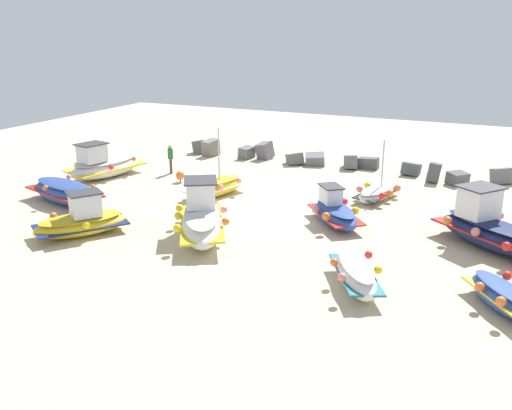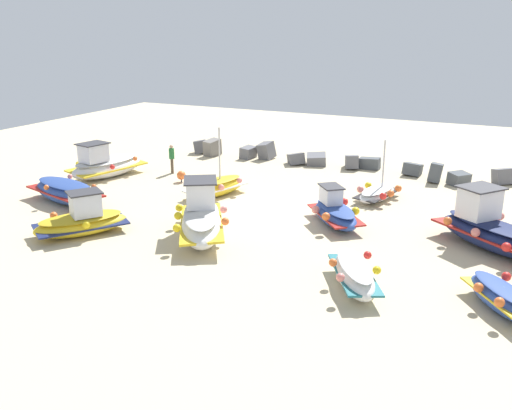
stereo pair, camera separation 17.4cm
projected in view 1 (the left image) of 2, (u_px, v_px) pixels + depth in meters
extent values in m
plane|color=beige|center=(275.00, 207.00, 27.31)|extent=(58.67, 58.67, 0.00)
ellipsoid|color=#2D4C9E|center=(64.00, 193.00, 27.84)|extent=(4.87, 2.89, 1.06)
cube|color=maroon|center=(64.00, 192.00, 27.82)|extent=(4.71, 2.89, 0.11)
ellipsoid|color=navy|center=(63.00, 184.00, 27.71)|extent=(4.29, 2.53, 0.19)
sphere|color=#EA7F75|center=(69.00, 177.00, 29.06)|extent=(0.25, 0.25, 0.25)
sphere|color=orange|center=(45.00, 188.00, 27.01)|extent=(0.25, 0.25, 0.25)
sphere|color=orange|center=(93.00, 187.00, 27.78)|extent=(0.25, 0.25, 0.25)
ellipsoid|color=navy|center=(494.00, 236.00, 22.08)|extent=(5.22, 4.60, 1.18)
cube|color=maroon|center=(494.00, 235.00, 22.06)|extent=(5.07, 4.49, 0.23)
ellipsoid|color=#151E45|center=(496.00, 225.00, 21.94)|extent=(4.56, 4.01, 0.29)
cube|color=white|center=(479.00, 202.00, 22.49)|extent=(1.74, 1.78, 1.21)
cube|color=#333338|center=(481.00, 187.00, 22.30)|extent=(2.02, 2.07, 0.06)
sphere|color=red|center=(507.00, 246.00, 20.32)|extent=(0.35, 0.35, 0.35)
sphere|color=#EA7F75|center=(476.00, 232.00, 21.48)|extent=(0.35, 0.35, 0.35)
sphere|color=#EA7F75|center=(500.00, 216.00, 23.02)|extent=(0.35, 0.35, 0.35)
sphere|color=orange|center=(448.00, 220.00, 22.67)|extent=(0.35, 0.35, 0.35)
ellipsoid|color=#2D4C9E|center=(335.00, 215.00, 24.87)|extent=(3.33, 3.60, 0.83)
cube|color=maroon|center=(335.00, 214.00, 24.86)|extent=(3.27, 3.51, 0.09)
ellipsoid|color=navy|center=(335.00, 208.00, 24.77)|extent=(2.92, 3.16, 0.15)
cube|color=silver|center=(331.00, 195.00, 25.17)|extent=(1.24, 1.28, 0.74)
cube|color=#333338|center=(331.00, 186.00, 25.05)|extent=(1.44, 1.48, 0.06)
sphere|color=orange|center=(326.00, 216.00, 23.71)|extent=(0.35, 0.35, 0.35)
sphere|color=yellow|center=(355.00, 211.00, 24.71)|extent=(0.35, 0.35, 0.35)
sphere|color=#EA7F75|center=(315.00, 209.00, 24.88)|extent=(0.35, 0.35, 0.35)
sphere|color=red|center=(344.00, 202.00, 25.84)|extent=(0.35, 0.35, 0.35)
ellipsoid|color=white|center=(202.00, 224.00, 23.25)|extent=(4.04, 5.15, 1.21)
cube|color=gold|center=(202.00, 223.00, 23.23)|extent=(3.95, 4.99, 0.17)
ellipsoid|color=beige|center=(201.00, 213.00, 23.11)|extent=(3.52, 4.52, 0.25)
cube|color=white|center=(201.00, 194.00, 23.57)|extent=(1.71, 1.78, 1.09)
cube|color=#333338|center=(200.00, 180.00, 23.40)|extent=(1.99, 2.07, 0.06)
sphere|color=yellow|center=(177.00, 228.00, 21.71)|extent=(0.33, 0.33, 0.33)
sphere|color=orange|center=(226.00, 221.00, 22.58)|extent=(0.33, 0.33, 0.33)
sphere|color=yellow|center=(178.00, 216.00, 23.04)|extent=(0.33, 0.33, 0.33)
sphere|color=#EA7F75|center=(224.00, 210.00, 23.90)|extent=(0.33, 0.33, 0.33)
sphere|color=yellow|center=(179.00, 208.00, 24.40)|extent=(0.33, 0.33, 0.33)
ellipsoid|color=gold|center=(216.00, 188.00, 28.98)|extent=(2.31, 3.87, 0.87)
cube|color=white|center=(216.00, 187.00, 28.97)|extent=(2.30, 3.74, 0.09)
ellipsoid|color=gold|center=(215.00, 181.00, 28.87)|extent=(2.03, 3.40, 0.15)
cylinder|color=#B7B7BC|center=(219.00, 153.00, 28.64)|extent=(0.08, 0.08, 2.67)
sphere|color=#EA7F75|center=(239.00, 180.00, 29.07)|extent=(0.30, 0.30, 0.30)
sphere|color=orange|center=(210.00, 179.00, 29.61)|extent=(0.30, 0.30, 0.30)
sphere|color=#EA7F75|center=(221.00, 187.00, 28.20)|extent=(0.30, 0.30, 0.30)
sphere|color=yellow|center=(192.00, 183.00, 28.70)|extent=(0.30, 0.30, 0.30)
ellipsoid|color=white|center=(355.00, 275.00, 18.82)|extent=(2.68, 3.57, 0.92)
cube|color=#1E6670|center=(355.00, 274.00, 18.80)|extent=(2.63, 3.46, 0.11)
ellipsoid|color=beige|center=(356.00, 265.00, 18.70)|extent=(2.34, 3.13, 0.18)
sphere|color=#EA7F75|center=(342.00, 277.00, 17.80)|extent=(0.29, 0.29, 0.29)
sphere|color=yellow|center=(378.00, 270.00, 18.48)|extent=(0.29, 0.29, 0.29)
sphere|color=orange|center=(334.00, 262.00, 18.95)|extent=(0.29, 0.29, 0.29)
sphere|color=red|center=(369.00, 255.00, 19.62)|extent=(0.29, 0.29, 0.29)
ellipsoid|color=white|center=(106.00, 168.00, 32.67)|extent=(2.83, 5.02, 1.16)
cube|color=gold|center=(106.00, 167.00, 32.66)|extent=(2.80, 4.84, 0.21)
ellipsoid|color=beige|center=(105.00, 161.00, 32.54)|extent=(2.44, 4.41, 0.28)
cube|color=silver|center=(92.00, 153.00, 31.70)|extent=(1.37, 1.56, 1.00)
cube|color=#333338|center=(91.00, 144.00, 31.54)|extent=(1.59, 1.81, 0.06)
sphere|color=orange|center=(134.00, 159.00, 32.89)|extent=(0.28, 0.28, 0.28)
sphere|color=#EA7F75|center=(100.00, 159.00, 33.48)|extent=(0.28, 0.28, 0.28)
sphere|color=red|center=(111.00, 167.00, 31.69)|extent=(0.28, 0.28, 0.28)
sphere|color=yellow|center=(77.00, 164.00, 32.22)|extent=(0.28, 0.28, 0.28)
ellipsoid|color=white|center=(376.00, 194.00, 28.41)|extent=(1.81, 3.34, 0.63)
cube|color=black|center=(376.00, 193.00, 28.40)|extent=(1.81, 3.22, 0.09)
ellipsoid|color=beige|center=(377.00, 189.00, 28.34)|extent=(1.58, 2.93, 0.13)
cylinder|color=#B7B7BC|center=(383.00, 163.00, 28.36)|extent=(0.08, 0.08, 2.39)
sphere|color=orange|center=(397.00, 188.00, 28.60)|extent=(0.35, 0.35, 0.35)
sphere|color=yellow|center=(367.00, 185.00, 29.09)|extent=(0.35, 0.35, 0.35)
sphere|color=orange|center=(390.00, 193.00, 27.95)|extent=(0.35, 0.35, 0.35)
sphere|color=#EA7F75|center=(360.00, 189.00, 28.42)|extent=(0.35, 0.35, 0.35)
sphere|color=red|center=(382.00, 196.00, 27.25)|extent=(0.35, 0.35, 0.35)
ellipsoid|color=gold|center=(81.00, 225.00, 23.63)|extent=(3.52, 4.12, 0.87)
cube|color=navy|center=(81.00, 225.00, 23.62)|extent=(3.45, 4.01, 0.15)
ellipsoid|color=gold|center=(80.00, 218.00, 23.53)|extent=(3.07, 3.61, 0.20)
cube|color=silver|center=(85.00, 205.00, 23.48)|extent=(1.45, 1.50, 0.97)
cube|color=#333338|center=(84.00, 193.00, 23.32)|extent=(1.68, 1.74, 0.06)
sphere|color=orange|center=(53.00, 216.00, 23.85)|extent=(0.32, 0.32, 0.32)
sphere|color=yellow|center=(86.00, 225.00, 22.79)|extent=(0.32, 0.32, 0.32)
sphere|color=orange|center=(96.00, 210.00, 24.74)|extent=(0.32, 0.32, 0.32)
ellipsoid|color=#2D4C9E|center=(503.00, 298.00, 17.37)|extent=(2.73, 3.15, 0.85)
cube|color=gold|center=(503.00, 296.00, 17.36)|extent=(2.65, 3.05, 0.13)
ellipsoid|color=navy|center=(504.00, 288.00, 17.27)|extent=(2.37, 2.75, 0.18)
sphere|color=red|center=(507.00, 276.00, 18.15)|extent=(0.31, 0.31, 0.31)
sphere|color=orange|center=(480.00, 287.00, 17.41)|extent=(0.31, 0.31, 0.31)
sphere|color=orange|center=(501.00, 302.00, 16.38)|extent=(0.31, 0.31, 0.31)
cylinder|color=brown|center=(171.00, 166.00, 33.34)|extent=(0.14, 0.14, 0.89)
cylinder|color=brown|center=(171.00, 166.00, 33.48)|extent=(0.14, 0.14, 0.89)
cylinder|color=#236B33|center=(170.00, 154.00, 33.18)|extent=(0.32, 0.32, 0.61)
sphere|color=tan|center=(170.00, 147.00, 33.06)|extent=(0.22, 0.22, 0.22)
cube|color=slate|center=(199.00, 147.00, 38.77)|extent=(1.21, 1.12, 1.07)
cube|color=slate|center=(211.00, 148.00, 37.91)|extent=(0.97, 1.36, 1.23)
cube|color=slate|center=(247.00, 153.00, 37.25)|extent=(0.89, 1.20, 0.85)
cube|color=slate|center=(265.00, 151.00, 37.06)|extent=(1.10, 1.21, 1.30)
cube|color=slate|center=(295.00, 159.00, 35.71)|extent=(1.46, 1.43, 0.95)
cube|color=slate|center=(315.00, 160.00, 35.56)|extent=(1.54, 1.62, 0.84)
cube|color=slate|center=(350.00, 162.00, 34.70)|extent=(1.21, 1.58, 1.01)
cube|color=#4C5156|center=(368.00, 163.00, 34.56)|extent=(1.26, 0.70, 0.74)
cube|color=#4C5156|center=(411.00, 169.00, 33.19)|extent=(1.07, 1.18, 0.91)
cube|color=#4C5156|center=(434.00, 172.00, 31.76)|extent=(0.84, 1.46, 1.27)
cube|color=#4C5156|center=(457.00, 179.00, 31.06)|extent=(1.33, 1.35, 0.77)
cube|color=slate|center=(502.00, 176.00, 31.31)|extent=(1.43, 1.31, 1.02)
cylinder|color=#3F3F42|center=(180.00, 181.00, 31.65)|extent=(0.08, 0.08, 0.14)
sphere|color=orange|center=(180.00, 175.00, 31.55)|extent=(0.50, 0.50, 0.50)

